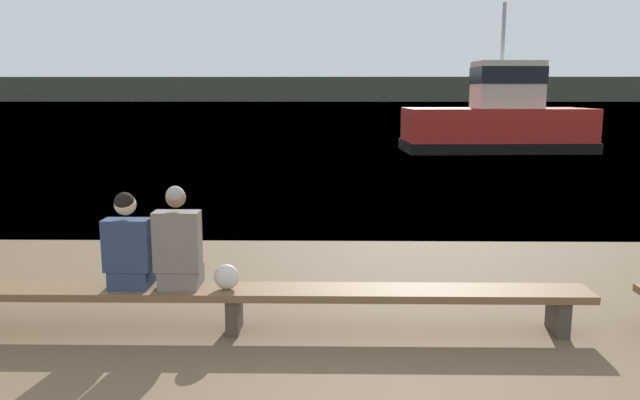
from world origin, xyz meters
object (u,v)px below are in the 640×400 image
Objects in this scene: bench_main at (234,296)px; person_left at (129,248)px; person_right at (178,246)px; tugboat_red at (498,123)px; shopping_bag at (227,277)px.

bench_main is 1.12m from person_left.
person_left is at bearing 179.46° from bench_main.
bench_main is 7.27× the size of person_left.
tugboat_red is at bearing 66.77° from person_right.
person_right reaches higher than person_left.
tugboat_red reaches higher than shopping_bag.
bench_main is 28.01× the size of shopping_bag.
tugboat_red is at bearing 68.02° from shopping_bag.
shopping_bag is (0.46, -0.03, -0.30)m from person_right.
person_left is 20.47m from tugboat_red.
tugboat_red is at bearing 68.16° from bench_main.
person_right is (-0.53, 0.01, 0.49)m from bench_main.
tugboat_red reaches higher than bench_main.
person_right reaches higher than bench_main.
person_right is 20.28m from tugboat_red.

